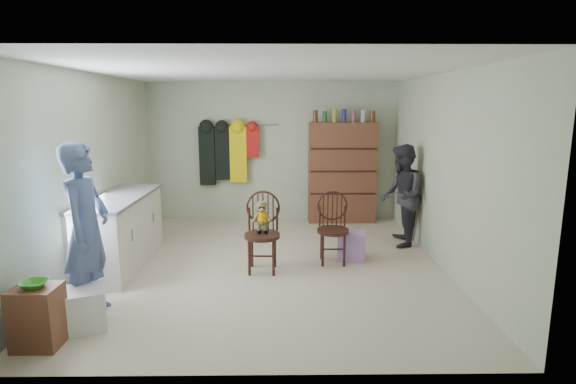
{
  "coord_description": "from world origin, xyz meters",
  "views": [
    {
      "loc": [
        0.18,
        -5.7,
        2.08
      ],
      "look_at": [
        0.25,
        0.2,
        0.95
      ],
      "focal_mm": 28.0,
      "sensor_mm": 36.0,
      "label": 1
    }
  ],
  "objects_px": {
    "counter": "(120,231)",
    "chair_far": "(333,225)",
    "chair_front": "(262,226)",
    "dresser": "(342,172)"
  },
  "relations": [
    {
      "from": "counter",
      "to": "chair_far",
      "type": "distance_m",
      "value": 2.8
    },
    {
      "from": "chair_far",
      "to": "dresser",
      "type": "height_order",
      "value": "dresser"
    },
    {
      "from": "counter",
      "to": "chair_front",
      "type": "distance_m",
      "value": 1.88
    },
    {
      "from": "chair_far",
      "to": "dresser",
      "type": "bearing_deg",
      "value": 81.04
    },
    {
      "from": "counter",
      "to": "dresser",
      "type": "bearing_deg",
      "value": 35.69
    },
    {
      "from": "chair_front",
      "to": "chair_far",
      "type": "relative_size",
      "value": 1.06
    },
    {
      "from": "chair_far",
      "to": "dresser",
      "type": "relative_size",
      "value": 0.47
    },
    {
      "from": "counter",
      "to": "dresser",
      "type": "relative_size",
      "value": 0.91
    },
    {
      "from": "chair_far",
      "to": "dresser",
      "type": "distance_m",
      "value": 2.24
    },
    {
      "from": "counter",
      "to": "chair_far",
      "type": "relative_size",
      "value": 1.94
    }
  ]
}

